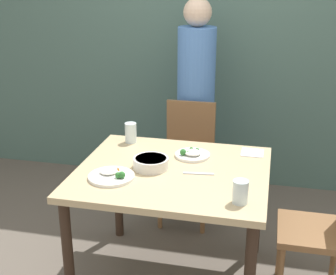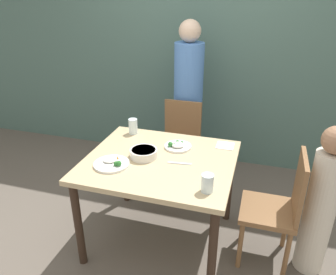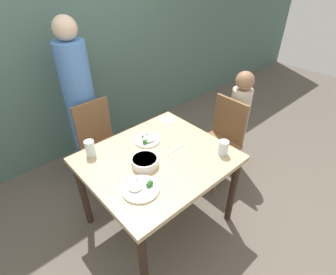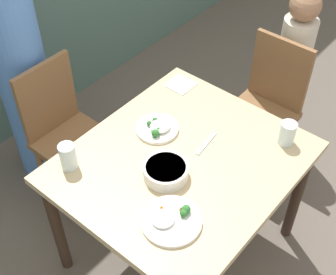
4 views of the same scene
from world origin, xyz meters
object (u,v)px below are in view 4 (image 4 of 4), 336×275
Objects in this scene: bowl_curry at (166,171)px; person_adult at (21,70)px; chair_adult_spot at (66,131)px; person_child at (289,76)px; plate_rice_adult at (171,220)px; glass_water_tall at (68,156)px; chair_child_spot at (266,105)px.

person_adult is at bearing 86.73° from bowl_curry.
person_child is at bearing -32.49° from chair_adult_spot.
chair_adult_spot is at bearing 147.51° from person_child.
person_adult reaches higher than bowl_curry.
person_child reaches higher than chair_adult_spot.
bowl_curry is at bearing 45.06° from plate_rice_adult.
glass_water_tall is at bearing 122.39° from bowl_curry.
person_adult is (-0.96, 1.11, 0.29)m from chair_child_spot.
person_adult is 1.16m from bowl_curry.
glass_water_tall is (-1.55, 0.34, 0.27)m from person_child.
plate_rice_adult is (-1.21, -0.23, 0.29)m from chair_child_spot.
plate_rice_adult is (-0.25, -1.02, 0.29)m from chair_adult_spot.
person_adult is 0.83m from glass_water_tall.
person_adult reaches higher than plate_rice_adult.
bowl_curry is 0.26m from plate_rice_adult.
glass_water_tall is at bearing -124.59° from chair_adult_spot.
chair_child_spot is at bearing -49.04° from person_adult.
person_adult is at bearing 138.14° from person_child.
person_adult is (-0.00, 0.32, 0.29)m from chair_adult_spot.
person_adult is 1.43× the size of person_child.
chair_child_spot is 0.79× the size of person_child.
glass_water_tall is (-1.27, 0.34, 0.34)m from chair_child_spot.
bowl_curry is (-1.30, -0.05, 0.24)m from person_child.
chair_child_spot reaches higher than plate_rice_adult.
person_child is (0.27, 0.00, 0.07)m from chair_child_spot.
chair_child_spot is 6.80× the size of glass_water_tall.
chair_adult_spot is 0.43m from person_adult.
bowl_curry reaches higher than plate_rice_adult.
bowl_curry is at bearing -93.27° from person_adult.
plate_rice_adult is at bearing -103.68° from chair_adult_spot.
chair_adult_spot is 1.08m from plate_rice_adult.
chair_adult_spot is 0.64m from glass_water_tall.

